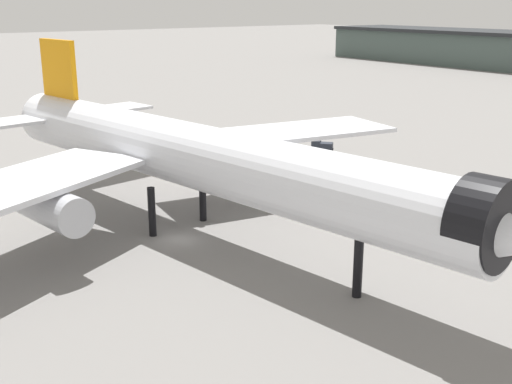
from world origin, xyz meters
name	(u,v)px	position (x,y,z in m)	size (l,w,h in m)	color
ground	(178,240)	(0.00, 0.00, 0.00)	(900.00, 900.00, 0.00)	slate
airliner_near_gate	(192,157)	(-0.51, 2.18, 7.81)	(67.37, 61.17, 17.73)	silver
baggage_tug_wing	(322,146)	(-18.37, 36.65, 0.97)	(3.51, 3.28, 1.85)	black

